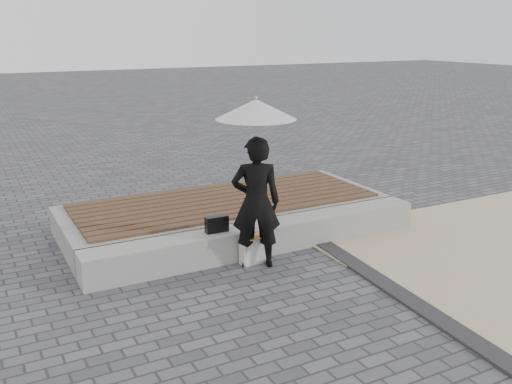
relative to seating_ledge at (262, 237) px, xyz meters
The scene contains 10 objects.
ground 1.61m from the seating_ledge, 90.00° to the right, with size 80.00×80.00×0.00m, color #545459.
edging_band 2.24m from the seating_ledge, 70.35° to the right, with size 0.25×5.20×0.04m, color #2A2A2C.
seating_ledge is the anchor object (origin of this frame).
timber_platform 1.20m from the seating_ledge, 90.00° to the left, with size 5.00×2.00×0.40m, color #969692.
timber_decking 1.22m from the seating_ledge, 90.00° to the left, with size 4.60×1.80×0.04m, color brown, non-canonical shape.
woman 0.83m from the seating_ledge, 128.02° to the right, with size 0.63×0.41×1.72m, color black.
parasol 1.92m from the seating_ledge, 128.02° to the right, with size 1.00×1.00×1.27m.
handbag 0.76m from the seating_ledge, behind, with size 0.31×0.11×0.22m, color black.
canvas_tote 0.44m from the seating_ledge, 133.84° to the right, with size 0.36×0.15×0.38m, color silver.
magazine 0.51m from the seating_ledge, 129.71° to the right, with size 0.27×0.20×0.01m, color red.
Camera 1 is at (-3.55, -4.91, 2.98)m, focal length 39.85 mm.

